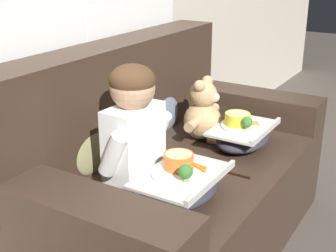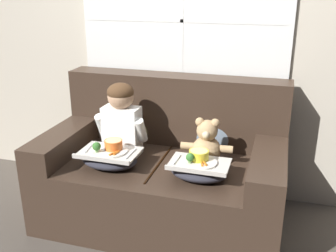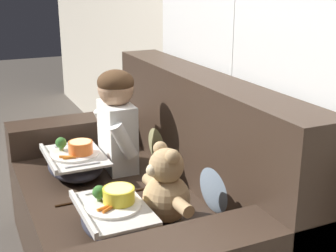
{
  "view_description": "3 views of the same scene",
  "coord_description": "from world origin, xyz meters",
  "px_view_note": "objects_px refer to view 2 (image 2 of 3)",
  "views": [
    {
      "loc": [
        -1.75,
        -1.02,
        1.42
      ],
      "look_at": [
        -0.12,
        -0.01,
        0.69
      ],
      "focal_mm": 50.0,
      "sensor_mm": 36.0,
      "label": 1
    },
    {
      "loc": [
        0.76,
        -2.39,
        1.65
      ],
      "look_at": [
        0.04,
        0.03,
        0.73
      ],
      "focal_mm": 42.0,
      "sensor_mm": 36.0,
      "label": 2
    },
    {
      "loc": [
        1.89,
        -0.68,
        1.45
      ],
      "look_at": [
        0.08,
        0.15,
        0.81
      ],
      "focal_mm": 50.0,
      "sensor_mm": 36.0,
      "label": 3
    }
  ],
  "objects_px": {
    "couch": "(165,171)",
    "lap_tray_teddy": "(199,169)",
    "child_figure": "(121,116)",
    "throw_pillow_behind_teddy": "(214,130)",
    "teddy_bear": "(207,145)",
    "throw_pillow_behind_child": "(135,122)",
    "lap_tray_child": "(110,157)"
  },
  "relations": [
    {
      "from": "couch",
      "to": "lap_tray_teddy",
      "type": "xyz_separation_m",
      "value": [
        0.31,
        -0.26,
        0.19
      ]
    },
    {
      "from": "child_figure",
      "to": "throw_pillow_behind_teddy",
      "type": "bearing_deg",
      "value": 22.97
    },
    {
      "from": "throw_pillow_behind_teddy",
      "to": "teddy_bear",
      "type": "relative_size",
      "value": 0.97
    },
    {
      "from": "throw_pillow_behind_child",
      "to": "lap_tray_child",
      "type": "relative_size",
      "value": 0.86
    },
    {
      "from": "throw_pillow_behind_child",
      "to": "lap_tray_teddy",
      "type": "distance_m",
      "value": 0.79
    },
    {
      "from": "teddy_bear",
      "to": "lap_tray_teddy",
      "type": "distance_m",
      "value": 0.24
    },
    {
      "from": "throw_pillow_behind_child",
      "to": "throw_pillow_behind_teddy",
      "type": "distance_m",
      "value": 0.62
    },
    {
      "from": "child_figure",
      "to": "teddy_bear",
      "type": "distance_m",
      "value": 0.64
    },
    {
      "from": "throw_pillow_behind_child",
      "to": "teddy_bear",
      "type": "bearing_deg",
      "value": -23.24
    },
    {
      "from": "lap_tray_child",
      "to": "teddy_bear",
      "type": "bearing_deg",
      "value": 20.01
    },
    {
      "from": "throw_pillow_behind_teddy",
      "to": "lap_tray_child",
      "type": "distance_m",
      "value": 0.79
    },
    {
      "from": "teddy_bear",
      "to": "lap_tray_child",
      "type": "distance_m",
      "value": 0.66
    },
    {
      "from": "couch",
      "to": "lap_tray_teddy",
      "type": "distance_m",
      "value": 0.45
    },
    {
      "from": "couch",
      "to": "lap_tray_child",
      "type": "xyz_separation_m",
      "value": [
        -0.31,
        -0.26,
        0.19
      ]
    },
    {
      "from": "child_figure",
      "to": "lap_tray_child",
      "type": "relative_size",
      "value": 1.32
    },
    {
      "from": "child_figure",
      "to": "teddy_bear",
      "type": "height_order",
      "value": "child_figure"
    },
    {
      "from": "child_figure",
      "to": "teddy_bear",
      "type": "relative_size",
      "value": 1.47
    },
    {
      "from": "throw_pillow_behind_child",
      "to": "child_figure",
      "type": "relative_size",
      "value": 0.65
    },
    {
      "from": "couch",
      "to": "lap_tray_child",
      "type": "bearing_deg",
      "value": -139.4
    },
    {
      "from": "lap_tray_child",
      "to": "lap_tray_teddy",
      "type": "xyz_separation_m",
      "value": [
        0.61,
        0.0,
        0.0
      ]
    },
    {
      "from": "child_figure",
      "to": "lap_tray_child",
      "type": "distance_m",
      "value": 0.32
    },
    {
      "from": "teddy_bear",
      "to": "lap_tray_teddy",
      "type": "xyz_separation_m",
      "value": [
        -0.0,
        -0.22,
        -0.07
      ]
    },
    {
      "from": "throw_pillow_behind_child",
      "to": "teddy_bear",
      "type": "relative_size",
      "value": 0.95
    },
    {
      "from": "lap_tray_child",
      "to": "throw_pillow_behind_child",
      "type": "bearing_deg",
      "value": 90.09
    },
    {
      "from": "throw_pillow_behind_teddy",
      "to": "lap_tray_teddy",
      "type": "xyz_separation_m",
      "value": [
        -0.0,
        -0.49,
        -0.09
      ]
    },
    {
      "from": "throw_pillow_behind_child",
      "to": "lap_tray_teddy",
      "type": "bearing_deg",
      "value": -38.48
    },
    {
      "from": "lap_tray_teddy",
      "to": "teddy_bear",
      "type": "bearing_deg",
      "value": 89.44
    },
    {
      "from": "child_figure",
      "to": "lap_tray_teddy",
      "type": "distance_m",
      "value": 0.69
    },
    {
      "from": "lap_tray_child",
      "to": "throw_pillow_behind_teddy",
      "type": "bearing_deg",
      "value": 38.48
    },
    {
      "from": "teddy_bear",
      "to": "lap_tray_teddy",
      "type": "relative_size",
      "value": 0.95
    },
    {
      "from": "throw_pillow_behind_child",
      "to": "lap_tray_child",
      "type": "distance_m",
      "value": 0.5
    },
    {
      "from": "teddy_bear",
      "to": "lap_tray_child",
      "type": "bearing_deg",
      "value": -159.99
    }
  ]
}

